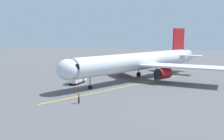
{
  "coord_description": "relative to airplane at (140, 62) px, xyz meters",
  "views": [
    {
      "loc": [
        -9.7,
        54.0,
        10.13
      ],
      "look_at": [
        5.29,
        8.6,
        3.0
      ],
      "focal_mm": 39.14,
      "sensor_mm": 36.0,
      "label": 1
    }
  ],
  "objects": [
    {
      "name": "ground_crew_wing_walker",
      "position": [
        10.27,
        7.34,
        -3.12
      ],
      "size": [
        0.38,
        0.46,
        1.71
      ],
      "color": "#23232D",
      "rests_on": "ground"
    },
    {
      "name": "ground_crew_marshaller",
      "position": [
        4.56,
        21.19,
        -3.12
      ],
      "size": [
        0.42,
        0.47,
        1.71
      ],
      "color": "#23232D",
      "rests_on": "ground"
    },
    {
      "name": "belt_loader_portside",
      "position": [
        10.63,
        -6.04,
        -3.29
      ],
      "size": [
        3.73,
        4.36,
        2.32
      ],
      "color": "#2D3899",
      "rests_on": "ground"
    },
    {
      "name": "apron_lead_in_line",
      "position": [
        0.14,
        6.25,
        -4.0
      ],
      "size": [
        19.69,
        35.05,
        0.01
      ],
      "primitive_type": "cube",
      "rotation": [
        0.0,
        0.0,
        -0.51
      ],
      "color": "yellow",
      "rests_on": "ground"
    },
    {
      "name": "ground_plane",
      "position": [
        -1.25,
        -1.36,
        -4.0
      ],
      "size": [
        220.0,
        220.0,
        0.0
      ],
      "primitive_type": "plane",
      "color": "#565659"
    },
    {
      "name": "ground_crew_loader",
      "position": [
        12.91,
        5.03,
        -3.12
      ],
      "size": [
        0.3,
        0.43,
        1.71
      ],
      "color": "#23232D",
      "rests_on": "ground"
    },
    {
      "name": "box_truck_near_nose",
      "position": [
        11.28,
        8.01,
        -2.62
      ],
      "size": [
        2.16,
        4.68,
        2.62
      ],
      "color": "white",
      "rests_on": "ground"
    },
    {
      "name": "airplane",
      "position": [
        0.0,
        0.0,
        0.0
      ],
      "size": [
        31.05,
        36.82,
        11.5
      ],
      "color": "silver",
      "rests_on": "ground"
    }
  ]
}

